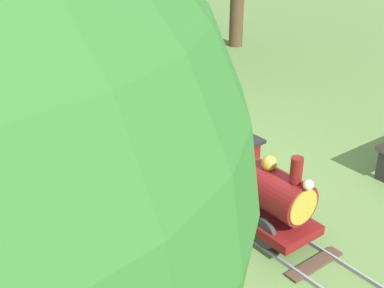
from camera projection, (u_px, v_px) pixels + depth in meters
ground_plane at (201, 190)px, 6.27m from camera, size 60.00×60.00×0.00m
track at (182, 176)px, 6.53m from camera, size 0.68×6.40×0.04m
locomotive at (251, 184)px, 5.46m from camera, size 0.64×1.45×1.00m
passenger_car at (142, 124)px, 6.99m from camera, size 0.74×2.70×0.97m
conductor_person at (167, 153)px, 5.08m from camera, size 0.30×0.30×1.62m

